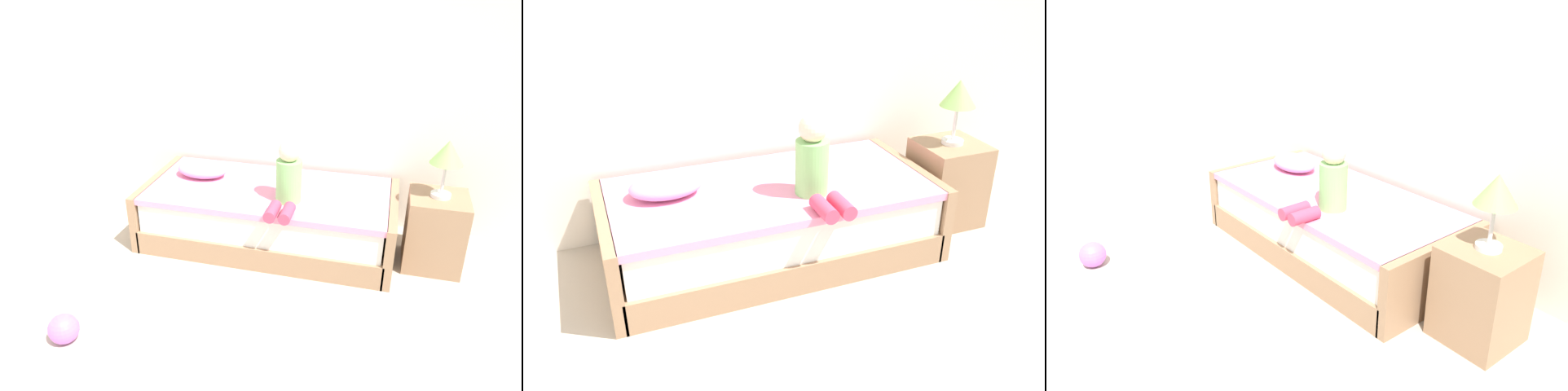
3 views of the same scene
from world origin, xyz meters
TOP-DOWN VIEW (x-y plane):
  - wall_rear at (0.00, 2.60)m, footprint 7.20×0.10m
  - bed at (0.09, 2.00)m, footprint 2.11×1.00m
  - nightstand at (1.44, 1.99)m, footprint 0.44×0.44m
  - table_lamp at (1.44, 1.99)m, footprint 0.24×0.24m
  - child_figure at (0.30, 1.77)m, footprint 0.20×0.51m
  - pillow at (-0.53, 2.10)m, footprint 0.44×0.30m
  - toy_ball at (-0.85, 0.43)m, footprint 0.20×0.20m

SIDE VIEW (x-z plane):
  - toy_ball at x=-0.85m, z-range 0.00..0.20m
  - bed at x=0.09m, z-range 0.00..0.50m
  - nightstand at x=1.44m, z-range 0.00..0.60m
  - pillow at x=-0.53m, z-range 0.50..0.63m
  - child_figure at x=0.30m, z-range 0.45..0.96m
  - table_lamp at x=1.44m, z-range 0.71..1.16m
  - wall_rear at x=0.00m, z-range 0.00..2.90m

